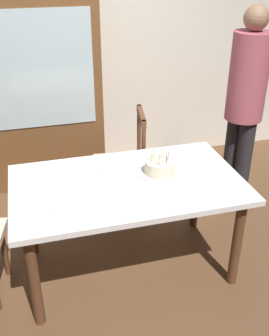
{
  "coord_description": "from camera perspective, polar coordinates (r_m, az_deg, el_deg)",
  "views": [
    {
      "loc": [
        -0.58,
        -2.31,
        2.15
      ],
      "look_at": [
        0.05,
        0.0,
        0.85
      ],
      "focal_mm": 43.17,
      "sensor_mm": 36.0,
      "label": 1
    }
  ],
  "objects": [
    {
      "name": "dining_table",
      "position": [
        2.81,
        -0.99,
        -3.59
      ],
      "size": [
        1.58,
        0.92,
        0.75
      ],
      "color": "white",
      "rests_on": "ground"
    },
    {
      "name": "birthday_cake",
      "position": [
        2.83,
        3.58,
        0.01
      ],
      "size": [
        0.28,
        0.28,
        0.17
      ],
      "color": "silver",
      "rests_on": "dining_table"
    },
    {
      "name": "plate_far_side",
      "position": [
        2.92,
        -3.52,
        -0.07
      ],
      "size": [
        0.22,
        0.22,
        0.01
      ],
      "primitive_type": "cylinder",
      "color": "white",
      "rests_on": "dining_table"
    },
    {
      "name": "person_guest",
      "position": [
        3.57,
        15.35,
        9.15
      ],
      "size": [
        0.32,
        0.32,
        1.78
      ],
      "color": "#262328",
      "rests_on": "ground"
    },
    {
      "name": "plate_near_celebrant",
      "position": [
        2.52,
        -9.43,
        -5.44
      ],
      "size": [
        0.22,
        0.22,
        0.01
      ],
      "primitive_type": "cylinder",
      "color": "white",
      "rests_on": "dining_table"
    },
    {
      "name": "ground",
      "position": [
        3.2,
        -0.89,
        -13.6
      ],
      "size": [
        6.4,
        6.4,
        0.0
      ],
      "primitive_type": "plane",
      "color": "brown"
    },
    {
      "name": "fork_near_celebrant",
      "position": [
        2.52,
        -13.06,
        -5.91
      ],
      "size": [
        0.18,
        0.04,
        0.01
      ],
      "primitive_type": "cube",
      "rotation": [
        0.0,
        0.0,
        0.13
      ],
      "color": "silver",
      "rests_on": "dining_table"
    },
    {
      "name": "chair_spindle_back",
      "position": [
        3.59,
        -1.78,
        0.4
      ],
      "size": [
        0.51,
        0.51,
        0.95
      ],
      "color": "tan",
      "rests_on": "ground"
    },
    {
      "name": "back_wall",
      "position": [
        4.28,
        -7.53,
        16.85
      ],
      "size": [
        6.4,
        0.1,
        2.6
      ],
      "primitive_type": "cube",
      "color": "silver",
      "rests_on": "ground"
    },
    {
      "name": "china_cabinet",
      "position": [
        4.05,
        -12.91,
        10.61
      ],
      "size": [
        1.1,
        0.45,
        1.9
      ],
      "color": "brown",
      "rests_on": "ground"
    },
    {
      "name": "fork_far_side",
      "position": [
        2.91,
        -6.66,
        -0.39
      ],
      "size": [
        0.18,
        0.05,
        0.01
      ],
      "primitive_type": "cube",
      "rotation": [
        0.0,
        0.0,
        -0.2
      ],
      "color": "silver",
      "rests_on": "dining_table"
    }
  ]
}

